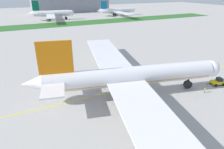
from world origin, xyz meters
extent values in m
plane|color=#ADAAA5|center=(0.00, 0.00, 0.00)|extent=(600.00, 600.00, 0.00)
cube|color=yellow|center=(0.00, 2.83, 0.00)|extent=(280.00, 0.36, 0.01)
cube|color=#2D6628|center=(0.00, 123.18, 0.05)|extent=(320.00, 24.00, 0.10)
cylinder|color=white|center=(-2.11, -0.54, 5.54)|extent=(44.87, 14.93, 4.93)
cube|color=orange|center=(-2.11, -0.54, 4.68)|extent=(43.03, 14.14, 0.59)
sphere|color=white|center=(21.09, -5.91, 5.54)|extent=(4.68, 4.68, 4.68)
cone|color=white|center=(-26.15, 5.02, 5.91)|extent=(6.22, 5.30, 4.19)
cube|color=orange|center=(-20.49, 3.71, 11.94)|extent=(7.99, 2.30, 7.88)
cube|color=white|center=(-20.26, 8.71, 6.28)|extent=(6.59, 8.79, 0.34)
cube|color=white|center=(-22.48, -0.89, 6.28)|extent=(6.59, 8.79, 0.34)
cube|color=white|center=(0.81, 22.05, 4.93)|extent=(18.74, 41.62, 0.39)
cube|color=white|center=(-9.41, -22.13, 4.93)|extent=(18.74, 41.62, 0.39)
cylinder|color=#B7BABF|center=(0.08, 12.89, 3.44)|extent=(5.17, 3.69, 2.71)
cylinder|color=black|center=(2.36, 12.36, 3.44)|extent=(1.04, 2.86, 2.84)
cylinder|color=#B7BABF|center=(-6.05, -13.57, 3.44)|extent=(5.17, 3.69, 2.71)
cylinder|color=black|center=(-3.77, -14.10, 3.44)|extent=(1.04, 2.86, 2.84)
cylinder|color=black|center=(14.52, -4.39, 2.12)|extent=(0.51, 0.51, 1.91)
cylinder|color=black|center=(14.52, -4.39, 1.17)|extent=(2.52, 1.55, 2.34)
cylinder|color=black|center=(-5.03, 2.79, 2.12)|extent=(0.51, 0.51, 1.91)
cylinder|color=black|center=(-5.03, 2.79, 1.17)|extent=(2.52, 1.55, 2.34)
cylinder|color=black|center=(-6.19, -2.25, 2.12)|extent=(0.51, 0.51, 1.91)
cylinder|color=black|center=(-6.19, -2.25, 1.17)|extent=(2.52, 1.55, 2.34)
cube|color=black|center=(20.37, -5.75, 6.16)|extent=(2.51, 3.99, 0.89)
sphere|color=black|center=(-18.20, 5.66, 5.98)|extent=(0.34, 0.34, 0.34)
sphere|color=black|center=(-15.17, 4.96, 5.98)|extent=(0.34, 0.34, 0.34)
sphere|color=black|center=(-12.15, 4.26, 5.98)|extent=(0.34, 0.34, 0.34)
sphere|color=black|center=(-9.13, 3.56, 5.98)|extent=(0.34, 0.34, 0.34)
sphere|color=black|center=(-6.10, 2.86, 5.98)|extent=(0.34, 0.34, 0.34)
sphere|color=black|center=(-3.08, 2.16, 5.98)|extent=(0.34, 0.34, 0.34)
sphere|color=black|center=(-0.05, 1.46, 5.98)|extent=(0.34, 0.34, 0.34)
sphere|color=black|center=(2.97, 0.76, 5.98)|extent=(0.34, 0.34, 0.34)
sphere|color=black|center=(5.99, 0.06, 5.98)|extent=(0.34, 0.34, 0.34)
sphere|color=black|center=(9.02, -0.64, 5.98)|extent=(0.34, 0.34, 0.34)
sphere|color=black|center=(12.04, -1.34, 5.98)|extent=(0.34, 0.34, 0.34)
sphere|color=black|center=(15.06, -2.04, 5.98)|extent=(0.34, 0.34, 0.34)
cube|color=yellow|center=(24.21, -6.64, 0.87)|extent=(4.11, 2.95, 0.83)
cube|color=black|center=(24.75, -6.76, 1.73)|extent=(1.68, 1.91, 0.90)
cylinder|color=black|center=(21.52, -6.01, 0.60)|extent=(1.78, 0.52, 0.12)
cylinder|color=black|center=(22.70, -7.40, 0.45)|extent=(0.96, 0.54, 0.90)
cylinder|color=black|center=(23.19, -5.28, 0.45)|extent=(0.96, 0.54, 0.90)
cylinder|color=black|center=(25.23, -7.99, 0.45)|extent=(0.96, 0.54, 0.90)
cylinder|color=black|center=(25.72, -5.87, 0.45)|extent=(0.96, 0.54, 0.90)
cylinder|color=black|center=(16.82, -8.53, 0.40)|extent=(0.12, 0.12, 0.80)
cylinder|color=#BFE519|center=(16.93, -8.45, 1.06)|extent=(0.09, 0.09, 0.51)
cylinder|color=black|center=(16.66, -8.64, 0.40)|extent=(0.12, 0.12, 0.80)
cylinder|color=#BFE519|center=(16.55, -8.72, 1.06)|extent=(0.09, 0.09, 0.51)
cube|color=#BFE519|center=(16.74, -8.59, 1.09)|extent=(0.48, 0.43, 0.57)
sphere|color=#8C6647|center=(16.74, -8.59, 1.49)|extent=(0.22, 0.22, 0.22)
cylinder|color=white|center=(4.76, 150.70, 5.84)|extent=(31.95, 10.09, 5.20)
cube|color=#055938|center=(4.76, 150.70, 4.94)|extent=(30.64, 9.48, 0.62)
sphere|color=white|center=(21.74, 147.99, 5.84)|extent=(4.94, 4.94, 4.94)
cone|color=white|center=(-13.12, 153.55, 6.23)|extent=(6.34, 5.26, 4.42)
cube|color=#055938|center=(-8.32, 152.78, 12.60)|extent=(5.69, 1.41, 8.31)
cube|color=white|center=(-8.13, 158.01, 6.62)|extent=(4.73, 8.75, 0.36)
cube|color=white|center=(-9.76, 147.75, 6.62)|extent=(4.73, 8.75, 0.36)
cube|color=white|center=(5.84, 167.52, 5.20)|extent=(11.31, 29.12, 0.42)
cube|color=white|center=(0.56, 134.37, 5.20)|extent=(11.31, 29.12, 0.42)
cylinder|color=#B7BABF|center=(5.77, 161.07, 3.62)|extent=(5.32, 3.60, 2.86)
cylinder|color=black|center=(8.21, 160.68, 3.62)|extent=(0.90, 3.03, 3.00)
cylinder|color=#B7BABF|center=(2.50, 140.52, 3.62)|extent=(5.32, 3.60, 2.86)
cylinder|color=black|center=(4.94, 140.14, 3.62)|extent=(0.90, 3.03, 3.00)
cylinder|color=black|center=(16.59, 148.81, 2.24)|extent=(0.54, 0.54, 2.01)
cylinder|color=black|center=(16.59, 148.81, 1.23)|extent=(2.61, 1.48, 2.47)
cylinder|color=black|center=(2.70, 153.79, 2.24)|extent=(0.54, 0.54, 2.01)
cylinder|color=black|center=(2.70, 153.79, 1.23)|extent=(2.61, 1.48, 2.47)
cylinder|color=black|center=(1.84, 148.40, 2.24)|extent=(0.54, 0.54, 2.01)
cylinder|color=black|center=(1.84, 148.40, 1.23)|extent=(2.61, 1.48, 2.47)
cylinder|color=white|center=(72.06, 153.14, 5.20)|extent=(35.83, 5.34, 4.63)
cube|color=#0C6B9E|center=(72.06, 153.14, 4.39)|extent=(34.39, 4.94, 0.56)
sphere|color=white|center=(91.20, 152.75, 5.20)|extent=(4.39, 4.39, 4.39)
cone|color=white|center=(52.11, 153.54, 5.55)|extent=(5.17, 4.03, 3.93)
cube|color=#0C6B9E|center=(57.05, 153.44, 11.22)|extent=(6.44, 0.59, 7.40)
cube|color=white|center=(56.43, 158.08, 5.90)|extent=(4.08, 7.48, 0.32)
cube|color=white|center=(56.24, 148.83, 5.90)|extent=(4.08, 7.48, 0.32)
cube|color=white|center=(70.64, 171.57, 4.63)|extent=(8.51, 32.32, 0.37)
cube|color=white|center=(69.90, 134.78, 4.63)|extent=(8.51, 32.32, 0.37)
cylinder|color=#B7BABF|center=(71.57, 164.31, 3.23)|extent=(4.44, 2.63, 2.54)
cylinder|color=black|center=(73.77, 164.26, 3.23)|extent=(0.44, 2.68, 2.67)
cylinder|color=#B7BABF|center=(71.12, 141.99, 3.23)|extent=(4.44, 2.63, 2.54)
cylinder|color=black|center=(73.32, 141.95, 3.23)|extent=(0.44, 2.68, 2.67)
cylinder|color=black|center=(85.64, 152.86, 1.99)|extent=(0.48, 0.48, 1.79)
cylinder|color=black|center=(85.64, 152.86, 1.10)|extent=(2.22, 1.03, 2.20)
cylinder|color=black|center=(69.25, 155.62, 1.99)|extent=(0.48, 0.48, 1.79)
cylinder|color=black|center=(69.25, 155.62, 1.10)|extent=(2.22, 1.03, 2.20)
cylinder|color=black|center=(69.15, 150.76, 1.99)|extent=(0.48, 0.48, 1.79)
cylinder|color=black|center=(69.15, 150.76, 1.10)|extent=(2.22, 1.03, 2.20)
cube|color=gray|center=(37.65, 206.64, 9.00)|extent=(90.37, 20.00, 18.00)
camera|label=1|loc=(-27.63, -41.40, 26.67)|focal=31.95mm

